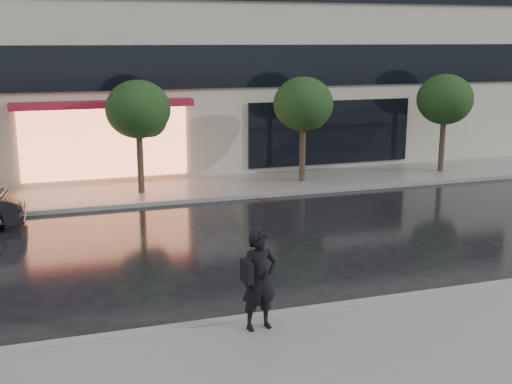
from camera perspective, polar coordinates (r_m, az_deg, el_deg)
name	(u,v)px	position (r m, az deg, el deg)	size (l,w,h in m)	color
ground	(344,289)	(14.25, 7.84, -8.55)	(120.00, 120.00, 0.00)	black
sidewalk_near	(427,355)	(11.66, 14.92, -13.80)	(60.00, 4.50, 0.12)	slate
sidewalk_far	(223,186)	(23.47, -2.94, 0.50)	(60.00, 3.50, 0.12)	slate
curb_near	(366,304)	(13.40, 9.71, -9.76)	(60.00, 0.25, 0.14)	gray
curb_far	(236,197)	(21.83, -1.76, -0.45)	(60.00, 0.25, 0.14)	gray
bg_building_right	(510,0)	(51.09, 21.62, 15.55)	(12.00, 12.00, 16.00)	#4C4C54
tree_mid_west	(140,111)	(22.22, -10.28, 7.06)	(2.20, 2.20, 3.99)	#33261C
tree_mid_east	(304,106)	(23.76, 4.33, 7.64)	(2.20, 2.20, 3.99)	#33261C
tree_far_east	(446,101)	(26.59, 16.51, 7.74)	(2.20, 2.20, 3.99)	#33261C
pedestrian_with_umbrella	(261,249)	(11.53, 0.44, -5.12)	(0.98, 0.99, 2.48)	black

